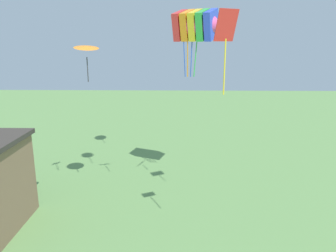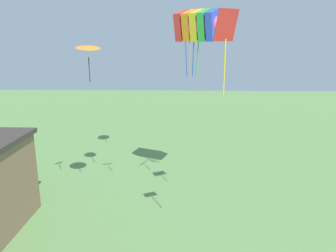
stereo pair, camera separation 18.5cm
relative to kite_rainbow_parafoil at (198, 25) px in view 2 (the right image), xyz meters
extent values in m
ellipsoid|color=#E54C8C|center=(0.00, 0.00, 0.00)|extent=(3.14, 2.70, 1.77)
cube|color=red|center=(-0.82, 0.37, 0.00)|extent=(1.07, 1.80, 1.80)
cube|color=orange|center=(-0.41, 0.18, 0.00)|extent=(1.07, 1.80, 1.80)
cube|color=yellow|center=(0.00, 0.00, 0.00)|extent=(1.07, 1.80, 1.80)
cube|color=green|center=(0.41, -0.18, 0.00)|extent=(1.07, 1.80, 1.80)
cube|color=blue|center=(0.82, -0.37, 0.00)|extent=(1.07, 1.80, 1.80)
cylinder|color=blue|center=(-0.60, -0.16, -1.75)|extent=(0.20, 0.35, 2.17)
cylinder|color=orange|center=(-0.43, -0.20, -1.75)|extent=(0.11, 0.36, 2.17)
cylinder|color=blue|center=(-0.21, -0.23, -1.75)|extent=(0.11, 0.36, 2.17)
cylinder|color=green|center=(0.01, -0.24, -1.75)|extent=(0.20, 0.35, 2.17)
cube|color=red|center=(0.61, -7.36, -0.40)|extent=(0.85, 0.64, 1.04)
cylinder|color=yellow|center=(0.61, -7.36, -1.78)|extent=(0.05, 0.05, 1.91)
cone|color=orange|center=(-5.57, -2.13, -1.16)|extent=(1.67, 1.66, 0.34)
cylinder|color=#333338|center=(-5.57, -2.13, -2.28)|extent=(0.05, 0.05, 1.24)
camera|label=1|loc=(-1.08, -18.86, -0.99)|focal=35.00mm
camera|label=2|loc=(-0.89, -18.85, -0.99)|focal=35.00mm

